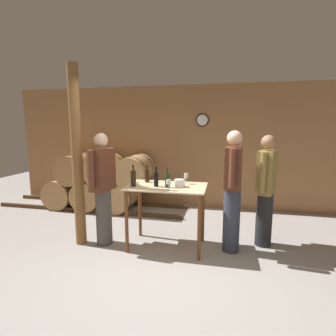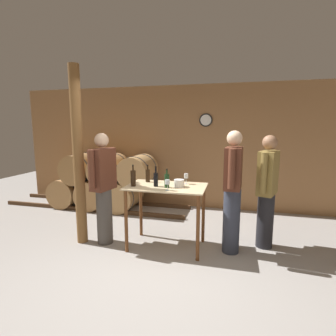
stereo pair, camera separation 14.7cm
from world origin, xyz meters
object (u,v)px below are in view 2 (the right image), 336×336
wooden_post (78,157)px  person_visitor_with_scarf (233,189)px  person_host (267,189)px  wine_bottle_right (167,180)px  wine_bottle_center (156,179)px  ice_bucket (179,183)px  person_visitor_bearded (103,186)px  wine_bottle_far_left (133,178)px  wine_glass_near_left (167,182)px  wine_bottle_left (148,175)px  wine_glass_near_center (186,176)px

wooden_post → person_visitor_with_scarf: (2.28, 0.23, -0.42)m
person_host → wine_bottle_right: bearing=-161.6°
wooden_post → wine_bottle_center: wooden_post is taller
wine_bottle_center → ice_bucket: bearing=9.2°
wooden_post → wine_bottle_right: wooden_post is taller
ice_bucket → person_visitor_bearded: 1.17m
wine_bottle_far_left → wooden_post: bearing=-178.5°
wine_bottle_center → person_host: (1.57, 0.44, -0.17)m
wine_bottle_center → person_visitor_with_scarf: size_ratio=0.17×
wooden_post → wine_glass_near_left: 1.45m
wooden_post → person_host: size_ratio=1.60×
wine_glass_near_left → person_host: (1.35, 0.63, -0.16)m
wine_bottle_left → person_visitor_bearded: size_ratio=0.16×
wine_bottle_center → wine_glass_near_left: bearing=-40.4°
person_visitor_bearded → wine_bottle_left: bearing=25.7°
wine_bottle_left → wine_bottle_center: 0.35m
wine_bottle_left → wine_glass_near_left: bearing=-46.4°
wine_bottle_left → person_host: size_ratio=0.16×
wine_bottle_center → wine_glass_near_center: size_ratio=1.84×
wooden_post → person_visitor_with_scarf: 2.33m
ice_bucket → person_visitor_with_scarf: (0.75, 0.09, -0.07)m
wooden_post → ice_bucket: wooden_post is taller
wine_glass_near_left → wine_glass_near_center: bearing=69.5°
wine_bottle_center → wine_bottle_right: 0.17m
wine_bottle_right → person_visitor_bearded: (-1.00, -0.00, -0.14)m
wine_bottle_far_left → wine_glass_near_left: (0.55, -0.13, -0.01)m
wine_bottle_right → person_host: 1.49m
wine_glass_near_center → ice_bucket: bearing=-105.8°
wine_bottle_far_left → person_visitor_with_scarf: bearing=8.2°
person_host → person_visitor_bearded: 2.45m
ice_bucket → wine_bottle_far_left: bearing=-170.1°
person_host → person_visitor_with_scarf: bearing=-148.6°
wine_bottle_center → person_host: person_host is taller
wooden_post → ice_bucket: (1.53, 0.14, -0.35)m
wooden_post → wine_bottle_center: 1.24m
wine_bottle_center → ice_bucket: (0.33, 0.05, -0.06)m
ice_bucket → person_host: (1.24, 0.39, -0.11)m
wine_bottle_left → wine_bottle_far_left: bearing=-108.3°
wine_bottle_center → wine_glass_near_left: wine_bottle_center is taller
wine_bottle_left → wine_glass_near_center: 0.61m
wine_bottle_far_left → wine_bottle_center: bearing=10.6°
wine_glass_near_left → wine_bottle_right: bearing=107.3°
wooden_post → ice_bucket: size_ratio=18.09×
wine_bottle_far_left → person_visitor_with_scarf: (1.41, 0.20, -0.14)m
wine_bottle_far_left → person_host: (1.90, 0.50, -0.18)m
wine_glass_near_center → person_visitor_bearded: size_ratio=0.09×
wine_bottle_right → ice_bucket: wine_bottle_right is taller
wooden_post → wine_bottle_left: size_ratio=9.93×
wine_glass_near_left → wooden_post: bearing=175.7°
wine_bottle_center → wine_glass_near_center: 0.48m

